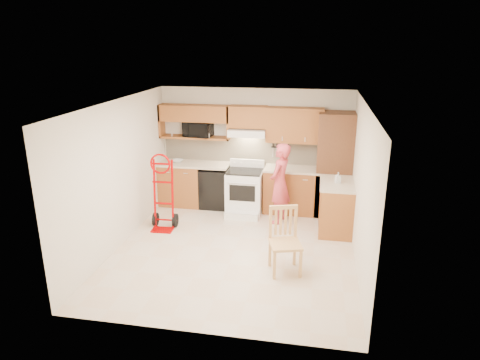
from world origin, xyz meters
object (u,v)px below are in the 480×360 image
(range, at_px, (244,189))
(person, at_px, (280,184))
(hand_truck, at_px, (162,196))
(microwave, at_px, (198,129))
(dining_chair, at_px, (285,242))

(range, bearing_deg, person, -22.53)
(person, xyz_separation_m, hand_truck, (-2.12, -0.72, -0.13))
(microwave, relative_size, dining_chair, 0.56)
(hand_truck, height_order, dining_chair, hand_truck)
(range, relative_size, person, 0.67)
(person, bearing_deg, hand_truck, -53.68)
(range, distance_m, dining_chair, 2.46)
(microwave, distance_m, dining_chair, 3.57)
(hand_truck, bearing_deg, dining_chair, -29.32)
(hand_truck, xyz_separation_m, dining_chair, (2.40, -1.20, -0.15))
(microwave, height_order, dining_chair, microwave)
(person, bearing_deg, microwave, -94.63)
(range, bearing_deg, hand_truck, -143.05)
(range, height_order, person, person)
(microwave, xyz_separation_m, person, (1.81, -0.74, -0.86))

